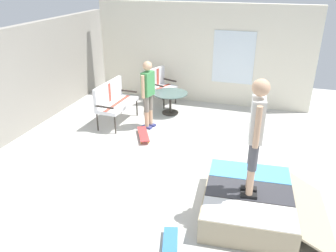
{
  "coord_description": "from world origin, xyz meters",
  "views": [
    {
      "loc": [
        -5.43,
        -1.45,
        3.45
      ],
      "look_at": [
        0.31,
        0.37,
        0.7
      ],
      "focal_mm": 36.24,
      "sensor_mm": 36.0,
      "label": 1
    }
  ],
  "objects": [
    {
      "name": "skateboard_by_bench",
      "position": [
        0.99,
        1.17,
        0.08
      ],
      "size": [
        0.8,
        0.55,
        0.1
      ],
      "color": "#B23838",
      "rests_on": "ground_plane"
    },
    {
      "name": "patio_table",
      "position": [
        2.59,
        1.03,
        0.4
      ],
      "size": [
        0.9,
        0.9,
        0.57
      ],
      "color": "#2D2823",
      "rests_on": "ground_plane"
    },
    {
      "name": "patio_chair_near_house",
      "position": [
        3.22,
        1.52,
        0.61
      ],
      "size": [
        0.77,
        0.73,
        1.02
      ],
      "color": "#2D2823",
      "rests_on": "ground_plane"
    },
    {
      "name": "back_wall_cinderblock",
      "position": [
        0.0,
        4.0,
        1.19
      ],
      "size": [
        9.0,
        0.2,
        2.38
      ],
      "color": "gray",
      "rests_on": "ground_plane"
    },
    {
      "name": "person_skater",
      "position": [
        -1.07,
        -1.33,
        1.47
      ],
      "size": [
        0.48,
        0.27,
        1.78
      ],
      "color": "black",
      "rests_on": "skate_ramp"
    },
    {
      "name": "patio_bench",
      "position": [
        1.6,
        2.19,
        0.62
      ],
      "size": [
        1.28,
        0.62,
        1.02
      ],
      "color": "#2D2823",
      "rests_on": "ground_plane"
    },
    {
      "name": "house_facade",
      "position": [
        3.8,
        0.49,
        1.36
      ],
      "size": [
        0.23,
        6.0,
        2.73
      ],
      "color": "silver",
      "rests_on": "ground_plane"
    },
    {
      "name": "skateboard_spare",
      "position": [
        -2.15,
        -0.44,
        0.08
      ],
      "size": [
        0.82,
        0.4,
        0.1
      ],
      "color": "#3372B2",
      "rests_on": "ground_plane"
    },
    {
      "name": "person_watching",
      "position": [
        1.59,
        1.26,
        0.94
      ],
      "size": [
        0.47,
        0.3,
        1.62
      ],
      "color": "navy",
      "rests_on": "ground_plane"
    },
    {
      "name": "skate_ramp",
      "position": [
        -0.98,
        -1.37,
        0.21
      ],
      "size": [
        1.8,
        2.01,
        0.42
      ],
      "color": "tan",
      "rests_on": "ground_plane"
    },
    {
      "name": "ground_plane",
      "position": [
        0.0,
        0.0,
        -0.05
      ],
      "size": [
        12.0,
        12.0,
        0.1
      ],
      "primitive_type": "cube",
      "color": "beige"
    }
  ]
}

